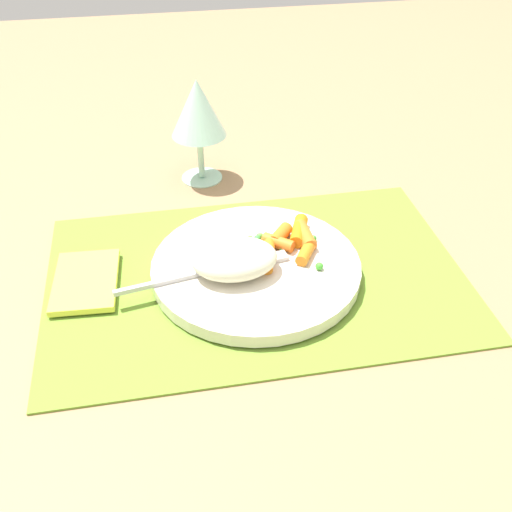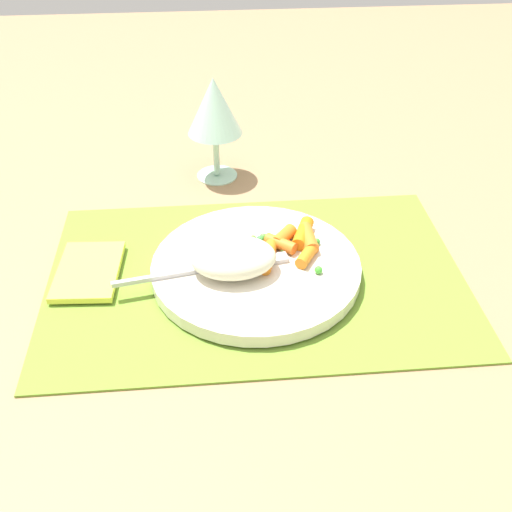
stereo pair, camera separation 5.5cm
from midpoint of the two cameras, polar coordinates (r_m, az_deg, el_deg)
ground_plane at (r=0.75m, az=2.08°, el=-2.04°), size 2.40×2.40×0.00m
placemat at (r=0.75m, az=2.09°, el=-1.86°), size 0.51×0.34×0.01m
plate at (r=0.74m, az=2.11°, el=-1.18°), size 0.26×0.26×0.02m
rice_mound at (r=0.71m, az=0.03°, el=-0.22°), size 0.10×0.07×0.04m
carrot_portion at (r=0.76m, az=5.64°, el=1.18°), size 0.08×0.11×0.02m
pea_scatter at (r=0.75m, az=4.15°, el=0.65°), size 0.09×0.08×0.01m
fork at (r=0.73m, az=-1.32°, el=-1.08°), size 0.21×0.05×0.01m
wine_glass at (r=0.91m, az=-2.22°, el=13.80°), size 0.08×0.08×0.16m
napkin at (r=0.77m, az=-13.67°, el=-1.46°), size 0.08×0.12×0.01m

